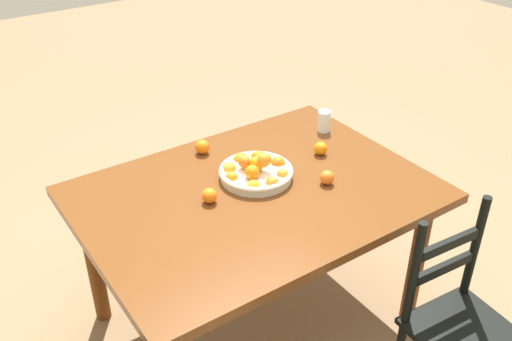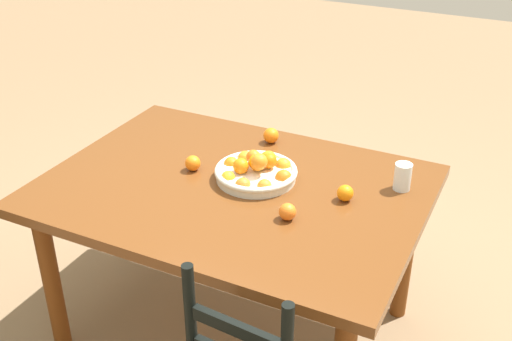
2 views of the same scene
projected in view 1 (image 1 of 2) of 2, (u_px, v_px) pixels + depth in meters
ground_plane at (255, 315)px, 2.89m from camera, size 12.00×12.00×0.00m
dining_table at (255, 207)px, 2.53m from camera, size 1.51×1.10×0.76m
chair_near_window at (457, 327)px, 2.24m from camera, size 0.41×0.41×0.93m
fruit_bowl at (256, 171)px, 2.56m from camera, size 0.34×0.34×0.13m
orange_loose_0 at (327, 178)px, 2.52m from camera, size 0.06×0.06×0.06m
orange_loose_1 at (321, 149)px, 2.74m from camera, size 0.06×0.06×0.06m
orange_loose_2 at (202, 147)px, 2.75m from camera, size 0.07×0.07×0.07m
orange_loose_3 at (209, 196)px, 2.40m from camera, size 0.07×0.07×0.07m
drinking_glass at (324, 121)px, 2.94m from camera, size 0.07×0.07×0.11m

